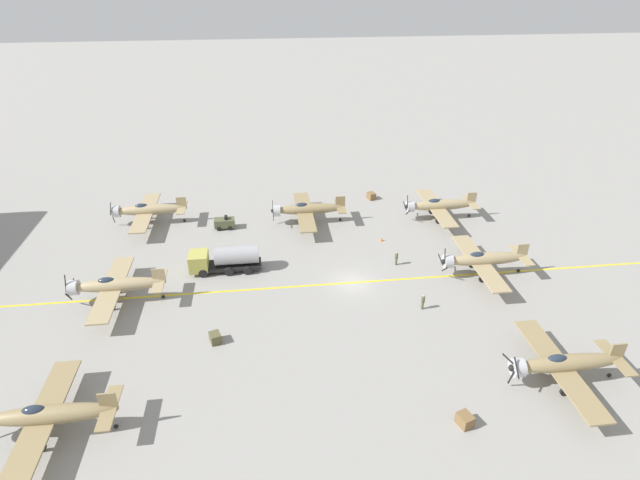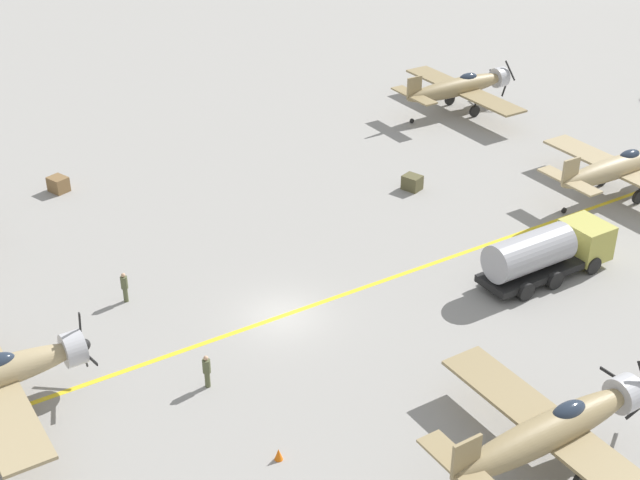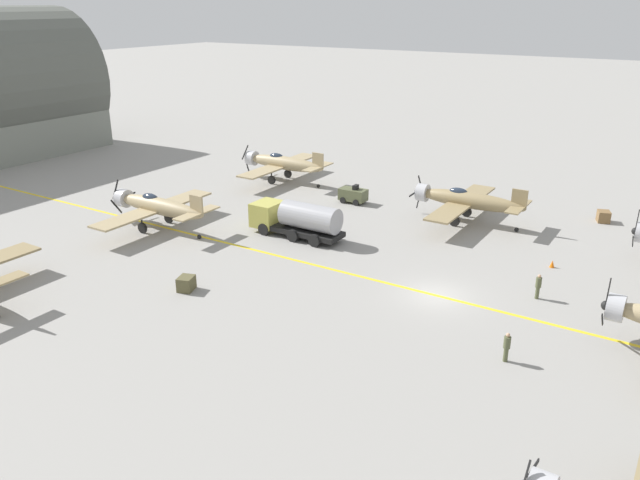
# 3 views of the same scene
# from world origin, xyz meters

# --- Properties ---
(ground_plane) EXTENTS (400.00, 400.00, 0.00)m
(ground_plane) POSITION_xyz_m (0.00, 0.00, 0.00)
(ground_plane) COLOR gray
(taxiway_stripe) EXTENTS (0.30, 160.00, 0.01)m
(taxiway_stripe) POSITION_xyz_m (0.00, 0.00, 0.00)
(taxiway_stripe) COLOR yellow
(taxiway_stripe) RESTS_ON ground
(airplane_far_center) EXTENTS (12.00, 9.98, 3.67)m
(airplane_far_center) POSITION_xyz_m (-0.46, 24.89, 2.01)
(airplane_far_center) COLOR tan
(airplane_far_center) RESTS_ON ground
(airplane_far_right) EXTENTS (12.00, 9.98, 3.65)m
(airplane_far_right) POSITION_xyz_m (17.33, 24.71, 2.01)
(airplane_far_right) COLOR tan
(airplane_far_right) RESTS_ON ground
(airplane_mid_right) EXTENTS (12.00, 9.98, 3.65)m
(airplane_mid_right) POSITION_xyz_m (15.02, 3.57, 2.01)
(airplane_mid_right) COLOR #937E56
(airplane_mid_right) RESTS_ON ground
(fuel_tanker) EXTENTS (2.68, 8.00, 2.98)m
(fuel_tanker) POSITION_xyz_m (4.26, 14.00, 1.51)
(fuel_tanker) COLOR black
(fuel_tanker) RESTS_ON ground
(tow_tractor) EXTENTS (1.57, 2.60, 1.79)m
(tow_tractor) POSITION_xyz_m (14.75, 14.58, 0.79)
(tow_tractor) COLOR #515638
(tow_tractor) RESTS_ON ground
(ground_crew_walking) EXTENTS (0.37, 0.37, 1.70)m
(ground_crew_walking) POSITION_xyz_m (-5.53, -6.22, 0.93)
(ground_crew_walking) COLOR #515638
(ground_crew_walking) RESTS_ON ground
(ground_crew_inspecting) EXTENTS (0.37, 0.37, 1.70)m
(ground_crew_inspecting) POSITION_xyz_m (3.07, -5.69, 0.93)
(ground_crew_inspecting) COLOR #515638
(ground_crew_inspecting) RESTS_ON ground
(supply_crate_by_tanker) EXTENTS (1.44, 1.32, 0.99)m
(supply_crate_by_tanker) POSITION_xyz_m (21.56, -6.68, 0.49)
(supply_crate_by_tanker) COLOR brown
(supply_crate_by_tanker) RESTS_ON ground
(supply_crate_outboard) EXTENTS (1.40, 1.28, 0.96)m
(supply_crate_outboard) POSITION_xyz_m (-8.13, 14.42, 0.48)
(supply_crate_outboard) COLOR brown
(supply_crate_outboard) RESTS_ON ground
(traffic_cone) EXTENTS (0.36, 0.36, 0.55)m
(traffic_cone) POSITION_xyz_m (8.85, -5.31, 0.28)
(traffic_cone) COLOR orange
(traffic_cone) RESTS_ON ground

